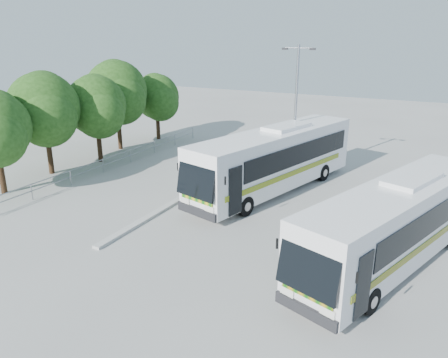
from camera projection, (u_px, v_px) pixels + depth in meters
The scene contains 10 objects.
ground at pixel (206, 213), 23.77m from camera, with size 100.00×100.00×0.00m, color #A5A5A0.
kerb_divider at pixel (189, 194), 26.44m from camera, with size 0.40×16.00×0.15m, color #B2B2AD.
railing at pixel (113, 159), 31.29m from camera, with size 0.06×22.00×1.00m.
tree_far_b at pixel (44, 108), 29.05m from camera, with size 5.33×5.03×6.96m.
tree_far_c at pixel (97, 106), 32.04m from camera, with size 4.97×4.69×6.49m.
tree_far_d at pixel (117, 91), 35.49m from camera, with size 5.62×5.30×7.33m.
tree_far_e at pixel (157, 97), 39.27m from camera, with size 4.54×4.28×5.92m.
coach_main at pixel (275, 159), 26.56m from camera, with size 6.05×13.75×3.75m.
coach_adjacent at pixel (396, 222), 18.00m from camera, with size 6.28×12.48×3.43m.
lamppost at pixel (296, 106), 28.47m from camera, with size 2.11×0.53×8.65m.
Camera 1 is at (11.06, -19.00, 9.28)m, focal length 35.00 mm.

